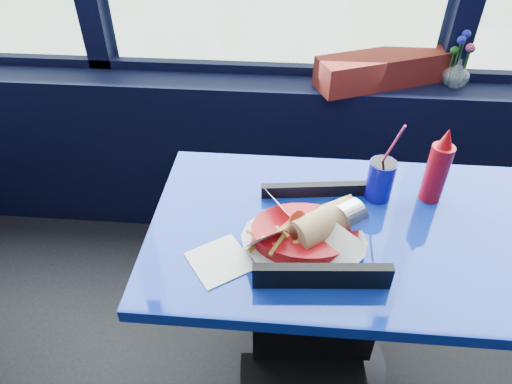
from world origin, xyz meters
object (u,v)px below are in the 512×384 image
ketchup_bottle (437,169)px  near_table (346,269)px  chair_near_back (311,238)px  planter_box (390,68)px  flower_vase (458,70)px  food_basket (307,232)px  soda_cup (380,179)px  chair_near_front (310,379)px

ketchup_bottle → near_table: bearing=-147.2°
chair_near_back → ketchup_bottle: size_ratio=3.13×
planter_box → flower_vase: bearing=-26.3°
food_basket → soda_cup: soda_cup is taller
flower_vase → ketchup_bottle: (-0.24, -0.71, -0.01)m
chair_near_back → ketchup_bottle: 0.54m
planter_box → chair_near_back: bearing=-139.1°
flower_vase → food_basket: bearing=-123.4°
soda_cup → chair_near_front: bearing=-112.2°
near_table → chair_near_back: (-0.10, 0.24, -0.11)m
planter_box → food_basket: planter_box is taller
near_table → ketchup_bottle: size_ratio=4.73×
soda_cup → planter_box: bearing=80.4°
near_table → soda_cup: size_ratio=4.31×
chair_near_back → soda_cup: bearing=146.2°
chair_near_back → food_basket: bearing=75.3°
chair_near_back → food_basket: food_basket is taller
food_basket → soda_cup: bearing=32.2°
chair_near_back → soda_cup: soda_cup is taller
chair_near_front → flower_vase: 1.40m
near_table → planter_box: bearing=76.8°
food_basket → chair_near_front: bearing=-96.3°
chair_near_back → flower_vase: size_ratio=3.40×
flower_vase → ketchup_bottle: 0.75m
chair_near_front → food_basket: (-0.03, 0.25, 0.32)m
planter_box → flower_vase: 0.28m
planter_box → ketchup_bottle: ketchup_bottle is taller
flower_vase → food_basket: 1.14m
chair_near_front → planter_box: size_ratio=1.28×
flower_vase → food_basket: (-0.62, -0.95, -0.08)m
chair_near_back → flower_vase: flower_vase is taller
chair_near_front → food_basket: 0.41m
near_table → chair_near_back: bearing=112.5°
chair_near_front → ketchup_bottle: size_ratio=3.23×
planter_box → ketchup_bottle: 0.72m
near_table → ketchup_bottle: bearing=32.8°
chair_near_back → ketchup_bottle: bearing=159.2°
chair_near_back → ketchup_bottle: ketchup_bottle is taller
chair_near_front → flower_vase: bearing=59.0°
chair_near_front → planter_box: bearing=70.7°
near_table → chair_near_back: 0.29m
planter_box → soda_cup: soda_cup is taller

